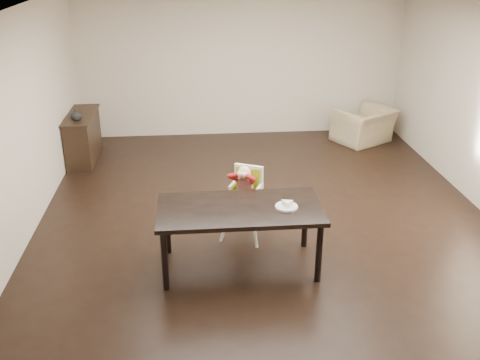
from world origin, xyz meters
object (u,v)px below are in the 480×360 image
(dining_table, at_px, (240,214))
(sideboard, at_px, (83,137))
(armchair, at_px, (364,120))
(high_chair, at_px, (246,186))

(dining_table, bearing_deg, sideboard, 123.35)
(armchair, bearing_deg, high_chair, 22.70)
(high_chair, distance_m, armchair, 4.12)
(dining_table, xyz_separation_m, high_chair, (0.14, 0.71, 0.00))
(dining_table, relative_size, sideboard, 1.43)
(dining_table, height_order, sideboard, sideboard)
(dining_table, bearing_deg, armchair, 56.27)
(high_chair, xyz_separation_m, armchair, (2.51, 3.26, -0.25))
(dining_table, distance_m, sideboard, 4.25)
(high_chair, height_order, armchair, high_chair)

